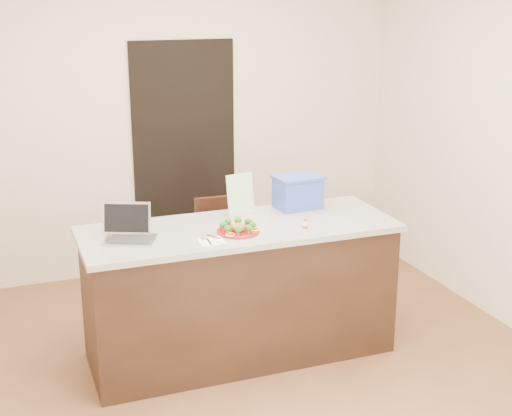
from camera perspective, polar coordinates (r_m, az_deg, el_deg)
name	(u,v)px	position (r m, az deg, el deg)	size (l,w,h in m)	color
ground	(253,370)	(4.79, -0.25, -12.84)	(4.00, 4.00, 0.00)	brown
room_shell	(253,126)	(4.23, -0.28, 6.58)	(4.00, 4.00, 4.00)	white
doorway	(185,157)	(6.24, -5.72, 4.06)	(0.90, 0.02, 2.00)	black
island	(240,291)	(4.80, -1.30, -6.64)	(2.06, 0.76, 0.92)	black
plate	(238,231)	(4.50, -1.44, -1.86)	(0.27, 0.27, 0.02)	maroon
meatballs	(239,227)	(4.49, -1.40, -1.55)	(0.11, 0.11, 0.04)	olive
broccoli	(238,225)	(4.49, -1.45, -1.35)	(0.22, 0.22, 0.04)	#184A13
pepper_rings	(238,230)	(4.50, -1.44, -1.74)	(0.24, 0.24, 0.01)	yellow
napkin	(211,241)	(4.35, -3.59, -2.66)	(0.15, 0.15, 0.01)	white
fork	(208,240)	(4.35, -3.88, -2.58)	(0.03, 0.15, 0.00)	silver
knife	(217,240)	(4.34, -3.14, -2.61)	(0.07, 0.20, 0.01)	silver
yogurt_bottle	(305,226)	(4.55, 3.96, -1.44)	(0.03, 0.03, 0.07)	beige
laptop	(128,229)	(4.45, -10.17, -1.70)	(0.36, 0.35, 0.22)	#A8A9AD
leaflet	(240,195)	(4.82, -1.26, 1.08)	(0.20, 0.00, 0.29)	white
blue_box	(298,192)	(5.00, 3.37, 1.30)	(0.34, 0.26, 0.23)	#2F49AC
chair	(224,248)	(5.44, -2.54, -3.22)	(0.41, 0.41, 0.89)	#33190F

